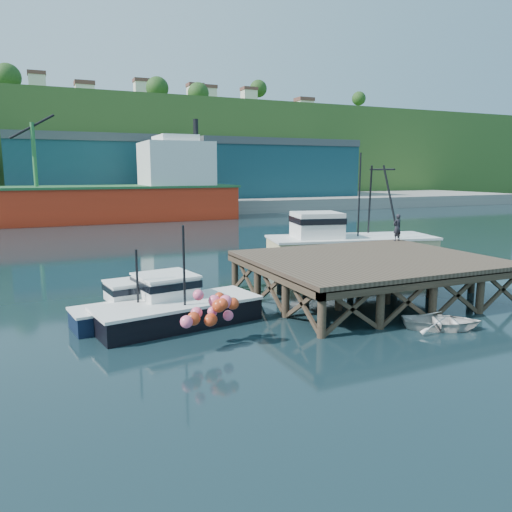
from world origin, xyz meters
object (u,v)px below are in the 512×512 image
boat_black (175,305)px  trawler (348,242)px  dinghy (442,321)px  dockworker (397,227)px  boat_navy (133,307)px

boat_black → trawler: size_ratio=0.60×
boat_black → dinghy: (10.04, -5.31, -0.47)m
dockworker → trawler: bearing=-77.7°
boat_black → trawler: (14.79, 8.61, 0.81)m
dinghy → trawler: bearing=10.9°
boat_black → dockworker: (15.93, 4.89, 2.18)m
trawler → dinghy: (-4.75, -13.92, -1.28)m
boat_black → trawler: 17.13m
boat_black → boat_navy: bearing=139.0°
boat_black → dockworker: 16.81m
boat_black → dinghy: size_ratio=2.32×
boat_black → trawler: trawler is taller
boat_navy → boat_black: size_ratio=0.74×
boat_navy → dinghy: size_ratio=1.73×
trawler → boat_black: bearing=-137.6°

